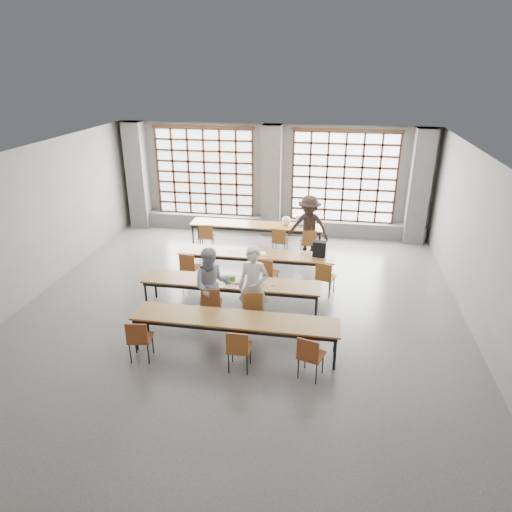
{
  "coord_description": "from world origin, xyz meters",
  "views": [
    {
      "loc": [
        1.91,
        -8.9,
        5.23
      ],
      "look_at": [
        0.32,
        0.4,
        1.22
      ],
      "focal_mm": 32.0,
      "sensor_mm": 36.0,
      "label": 1
    }
  ],
  "objects_px": {
    "desk_row_a": "(256,226)",
    "chair_front_right": "(253,305)",
    "chair_near_mid": "(239,346)",
    "chair_mid_centre": "(267,271)",
    "mouse": "(273,284)",
    "laptop_front": "(255,278)",
    "desk_row_b": "(256,255)",
    "student_male": "(253,287)",
    "chair_near_left": "(139,337)",
    "red_pouch": "(140,336)",
    "desk_row_d": "(235,321)",
    "chair_back_right": "(308,241)",
    "chair_back_mid": "(280,239)",
    "backpack": "(319,249)",
    "chair_mid_left": "(189,265)",
    "student_female": "(212,286)",
    "chair_mid_right": "(325,275)",
    "chair_back_left": "(206,235)",
    "plastic_bag": "(286,221)",
    "desk_row_c": "(231,284)",
    "chair_near_right": "(310,353)",
    "chair_front_left": "(211,301)",
    "student_back": "(309,227)",
    "laptop_back": "(302,224)",
    "green_box": "(229,278)",
    "phone": "(238,284)"
  },
  "relations": [
    {
      "from": "chair_front_left",
      "to": "chair_near_right",
      "type": "distance_m",
      "value": 2.67
    },
    {
      "from": "chair_back_right",
      "to": "student_male",
      "type": "height_order",
      "value": "student_male"
    },
    {
      "from": "student_female",
      "to": "student_back",
      "type": "xyz_separation_m",
      "value": [
        1.81,
        3.94,
        0.07
      ]
    },
    {
      "from": "desk_row_b",
      "to": "student_female",
      "type": "bearing_deg",
      "value": -104.62
    },
    {
      "from": "student_back",
      "to": "student_female",
      "type": "bearing_deg",
      "value": -101.27
    },
    {
      "from": "mouse",
      "to": "chair_mid_right",
      "type": "bearing_deg",
      "value": 45.13
    },
    {
      "from": "chair_mid_left",
      "to": "backpack",
      "type": "distance_m",
      "value": 3.3
    },
    {
      "from": "mouse",
      "to": "backpack",
      "type": "xyz_separation_m",
      "value": [
        0.93,
        1.79,
        0.18
      ]
    },
    {
      "from": "chair_back_left",
      "to": "backpack",
      "type": "relative_size",
      "value": 2.2
    },
    {
      "from": "chair_front_right",
      "to": "mouse",
      "type": "relative_size",
      "value": 8.98
    },
    {
      "from": "student_male",
      "to": "student_back",
      "type": "distance_m",
      "value": 4.04
    },
    {
      "from": "chair_back_left",
      "to": "plastic_bag",
      "type": "relative_size",
      "value": 3.08
    },
    {
      "from": "desk_row_d",
      "to": "red_pouch",
      "type": "distance_m",
      "value": 1.79
    },
    {
      "from": "chair_mid_left",
      "to": "phone",
      "type": "bearing_deg",
      "value": -38.23
    },
    {
      "from": "chair_mid_right",
      "to": "chair_front_right",
      "type": "height_order",
      "value": "same"
    },
    {
      "from": "student_male",
      "to": "green_box",
      "type": "relative_size",
      "value": 7.16
    },
    {
      "from": "chair_back_right",
      "to": "chair_near_right",
      "type": "relative_size",
      "value": 1.0
    },
    {
      "from": "desk_row_c",
      "to": "chair_near_right",
      "type": "height_order",
      "value": "chair_near_right"
    },
    {
      "from": "desk_row_b",
      "to": "chair_mid_right",
      "type": "xyz_separation_m",
      "value": [
        1.78,
        -0.63,
        -0.13
      ]
    },
    {
      "from": "backpack",
      "to": "chair_mid_left",
      "type": "bearing_deg",
      "value": -163.21
    },
    {
      "from": "chair_mid_right",
      "to": "chair_near_left",
      "type": "height_order",
      "value": "same"
    },
    {
      "from": "chair_front_right",
      "to": "phone",
      "type": "bearing_deg",
      "value": 129.31
    },
    {
      "from": "mouse",
      "to": "laptop_front",
      "type": "bearing_deg",
      "value": 162.75
    },
    {
      "from": "desk_row_b",
      "to": "student_male",
      "type": "bearing_deg",
      "value": -81.73
    },
    {
      "from": "student_back",
      "to": "chair_back_mid",
      "type": "bearing_deg",
      "value": -157.58
    },
    {
      "from": "desk_row_d",
      "to": "chair_back_right",
      "type": "bearing_deg",
      "value": 77.17
    },
    {
      "from": "laptop_front",
      "to": "chair_mid_centre",
      "type": "bearing_deg",
      "value": 82.98
    },
    {
      "from": "chair_near_left",
      "to": "laptop_front",
      "type": "height_order",
      "value": "laptop_front"
    },
    {
      "from": "desk_row_a",
      "to": "plastic_bag",
      "type": "distance_m",
      "value": 0.93
    },
    {
      "from": "chair_mid_right",
      "to": "red_pouch",
      "type": "xyz_separation_m",
      "value": [
        -3.33,
        -3.18,
        -0.04
      ]
    },
    {
      "from": "desk_row_a",
      "to": "chair_front_right",
      "type": "bearing_deg",
      "value": -81.22
    },
    {
      "from": "laptop_front",
      "to": "plastic_bag",
      "type": "bearing_deg",
      "value": 86.0
    },
    {
      "from": "chair_back_mid",
      "to": "chair_front_left",
      "type": "bearing_deg",
      "value": -104.07
    },
    {
      "from": "chair_mid_left",
      "to": "chair_back_mid",
      "type": "bearing_deg",
      "value": 47.65
    },
    {
      "from": "chair_back_left",
      "to": "chair_front_left",
      "type": "distance_m",
      "value": 4.11
    },
    {
      "from": "student_female",
      "to": "chair_back_right",
      "type": "bearing_deg",
      "value": 47.36
    },
    {
      "from": "chair_mid_left",
      "to": "chair_mid_right",
      "type": "bearing_deg",
      "value": 0.06
    },
    {
      "from": "chair_near_left",
      "to": "red_pouch",
      "type": "distance_m",
      "value": 0.09
    },
    {
      "from": "laptop_back",
      "to": "backpack",
      "type": "height_order",
      "value": "backpack"
    },
    {
      "from": "chair_front_left",
      "to": "chair_mid_left",
      "type": "bearing_deg",
      "value": 121.18
    },
    {
      "from": "red_pouch",
      "to": "plastic_bag",
      "type": "bearing_deg",
      "value": 71.06
    },
    {
      "from": "chair_back_mid",
      "to": "chair_near_left",
      "type": "distance_m",
      "value": 5.82
    },
    {
      "from": "desk_row_a",
      "to": "student_female",
      "type": "xyz_separation_m",
      "value": [
        -0.21,
        -4.44,
        0.18
      ]
    },
    {
      "from": "chair_front_right",
      "to": "laptop_back",
      "type": "bearing_deg",
      "value": 82.12
    },
    {
      "from": "chair_back_mid",
      "to": "desk_row_a",
      "type": "bearing_deg",
      "value": 141.5
    },
    {
      "from": "desk_row_d",
      "to": "backpack",
      "type": "bearing_deg",
      "value": 66.24
    },
    {
      "from": "chair_mid_right",
      "to": "chair_near_mid",
      "type": "distance_m",
      "value": 3.56
    },
    {
      "from": "student_back",
      "to": "red_pouch",
      "type": "bearing_deg",
      "value": -103.35
    },
    {
      "from": "chair_near_mid",
      "to": "chair_mid_centre",
      "type": "bearing_deg",
      "value": 89.37
    },
    {
      "from": "chair_mid_centre",
      "to": "chair_near_left",
      "type": "relative_size",
      "value": 1.0
    }
  ]
}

